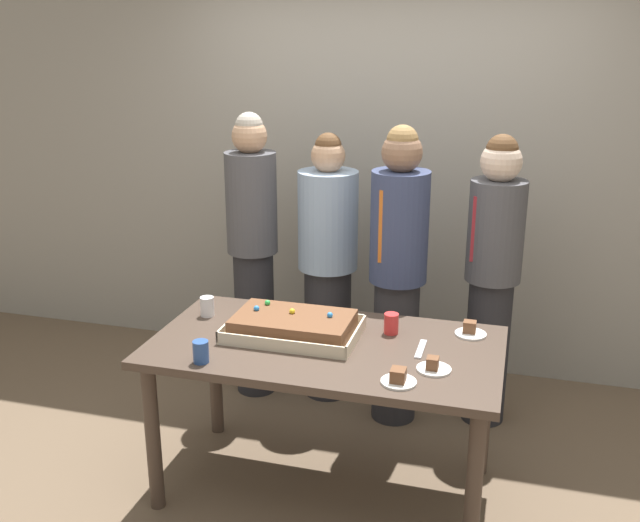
{
  "coord_description": "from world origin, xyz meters",
  "views": [
    {
      "loc": [
        0.82,
        -2.97,
        2.18
      ],
      "look_at": [
        -0.07,
        0.15,
        1.14
      ],
      "focal_mm": 40.54,
      "sensor_mm": 36.0,
      "label": 1
    }
  ],
  "objects_px": {
    "person_far_right_suit": "(328,266)",
    "cake_server_utensil": "(421,349)",
    "sheet_cake": "(293,326)",
    "drink_cup_middle": "(391,324)",
    "plated_slice_near_left": "(470,331)",
    "person_serving_front": "(492,275)",
    "party_table": "(325,363)",
    "plated_slice_far_left": "(433,367)",
    "drink_cup_far_end": "(207,306)",
    "plated_slice_near_right": "(398,378)",
    "person_green_shirt_behind": "(398,271)",
    "drink_cup_nearest": "(201,352)",
    "person_striped_tie_right": "(253,250)"
  },
  "relations": [
    {
      "from": "person_far_right_suit",
      "to": "cake_server_utensil",
      "type": "bearing_deg",
      "value": 31.75
    },
    {
      "from": "sheet_cake",
      "to": "drink_cup_middle",
      "type": "bearing_deg",
      "value": 18.75
    },
    {
      "from": "plated_slice_near_left",
      "to": "person_serving_front",
      "type": "distance_m",
      "value": 0.63
    },
    {
      "from": "party_table",
      "to": "cake_server_utensil",
      "type": "xyz_separation_m",
      "value": [
        0.44,
        0.05,
        0.1
      ]
    },
    {
      "from": "drink_cup_middle",
      "to": "person_serving_front",
      "type": "bearing_deg",
      "value": 58.72
    },
    {
      "from": "sheet_cake",
      "to": "person_serving_front",
      "type": "bearing_deg",
      "value": 44.52
    },
    {
      "from": "sheet_cake",
      "to": "plated_slice_far_left",
      "type": "xyz_separation_m",
      "value": [
        0.69,
        -0.19,
        -0.03
      ]
    },
    {
      "from": "plated_slice_near_left",
      "to": "drink_cup_far_end",
      "type": "distance_m",
      "value": 1.31
    },
    {
      "from": "plated_slice_near_right",
      "to": "plated_slice_far_left",
      "type": "relative_size",
      "value": 1.0
    },
    {
      "from": "party_table",
      "to": "person_far_right_suit",
      "type": "xyz_separation_m",
      "value": [
        -0.25,
        0.97,
        0.15
      ]
    },
    {
      "from": "drink_cup_middle",
      "to": "person_green_shirt_behind",
      "type": "xyz_separation_m",
      "value": [
        -0.07,
        0.59,
        0.07
      ]
    },
    {
      "from": "cake_server_utensil",
      "to": "person_far_right_suit",
      "type": "relative_size",
      "value": 0.12
    },
    {
      "from": "person_green_shirt_behind",
      "to": "plated_slice_near_right",
      "type": "bearing_deg",
      "value": 36.76
    },
    {
      "from": "person_green_shirt_behind",
      "to": "plated_slice_near_left",
      "type": "bearing_deg",
      "value": 67.73
    },
    {
      "from": "drink_cup_nearest",
      "to": "drink_cup_far_end",
      "type": "height_order",
      "value": "same"
    },
    {
      "from": "drink_cup_nearest",
      "to": "drink_cup_far_end",
      "type": "xyz_separation_m",
      "value": [
        -0.2,
        0.5,
        0.0
      ]
    },
    {
      "from": "drink_cup_nearest",
      "to": "drink_cup_middle",
      "type": "relative_size",
      "value": 1.0
    },
    {
      "from": "drink_cup_far_end",
      "to": "plated_slice_near_right",
      "type": "bearing_deg",
      "value": -23.54
    },
    {
      "from": "drink_cup_middle",
      "to": "person_green_shirt_behind",
      "type": "height_order",
      "value": "person_green_shirt_behind"
    },
    {
      "from": "party_table",
      "to": "person_far_right_suit",
      "type": "height_order",
      "value": "person_far_right_suit"
    },
    {
      "from": "cake_server_utensil",
      "to": "person_green_shirt_behind",
      "type": "bearing_deg",
      "value": 107.95
    },
    {
      "from": "plated_slice_near_right",
      "to": "person_serving_front",
      "type": "height_order",
      "value": "person_serving_front"
    },
    {
      "from": "plated_slice_near_left",
      "to": "cake_server_utensil",
      "type": "height_order",
      "value": "plated_slice_near_left"
    },
    {
      "from": "person_green_shirt_behind",
      "to": "person_far_right_suit",
      "type": "bearing_deg",
      "value": -85.57
    },
    {
      "from": "drink_cup_middle",
      "to": "person_serving_front",
      "type": "height_order",
      "value": "person_serving_front"
    },
    {
      "from": "drink_cup_middle",
      "to": "cake_server_utensil",
      "type": "relative_size",
      "value": 0.5
    },
    {
      "from": "plated_slice_far_left",
      "to": "person_far_right_suit",
      "type": "bearing_deg",
      "value": 124.69
    },
    {
      "from": "party_table",
      "to": "drink_cup_nearest",
      "type": "bearing_deg",
      "value": -144.09
    },
    {
      "from": "person_striped_tie_right",
      "to": "person_far_right_suit",
      "type": "distance_m",
      "value": 0.46
    },
    {
      "from": "plated_slice_far_left",
      "to": "drink_cup_far_end",
      "type": "relative_size",
      "value": 1.5
    },
    {
      "from": "plated_slice_near_left",
      "to": "drink_cup_far_end",
      "type": "relative_size",
      "value": 1.5
    },
    {
      "from": "plated_slice_near_right",
      "to": "plated_slice_far_left",
      "type": "distance_m",
      "value": 0.2
    },
    {
      "from": "sheet_cake",
      "to": "plated_slice_near_right",
      "type": "xyz_separation_m",
      "value": [
        0.57,
        -0.35,
        -0.03
      ]
    },
    {
      "from": "party_table",
      "to": "plated_slice_near_right",
      "type": "bearing_deg",
      "value": -37.2
    },
    {
      "from": "drink_cup_far_end",
      "to": "person_striped_tie_right",
      "type": "distance_m",
      "value": 0.73
    },
    {
      "from": "party_table",
      "to": "sheet_cake",
      "type": "relative_size",
      "value": 2.6
    },
    {
      "from": "plated_slice_far_left",
      "to": "person_green_shirt_behind",
      "type": "distance_m",
      "value": 0.99
    },
    {
      "from": "party_table",
      "to": "plated_slice_far_left",
      "type": "xyz_separation_m",
      "value": [
        0.52,
        -0.14,
        0.12
      ]
    },
    {
      "from": "plated_slice_near_left",
      "to": "cake_server_utensil",
      "type": "relative_size",
      "value": 0.75
    },
    {
      "from": "sheet_cake",
      "to": "drink_cup_nearest",
      "type": "height_order",
      "value": "sheet_cake"
    },
    {
      "from": "plated_slice_near_right",
      "to": "person_far_right_suit",
      "type": "xyz_separation_m",
      "value": [
        -0.65,
        1.27,
        0.03
      ]
    },
    {
      "from": "plated_slice_near_right",
      "to": "person_green_shirt_behind",
      "type": "relative_size",
      "value": 0.09
    },
    {
      "from": "drink_cup_middle",
      "to": "drink_cup_far_end",
      "type": "distance_m",
      "value": 0.94
    },
    {
      "from": "plated_slice_near_right",
      "to": "cake_server_utensil",
      "type": "distance_m",
      "value": 0.35
    },
    {
      "from": "cake_server_utensil",
      "to": "person_serving_front",
      "type": "bearing_deg",
      "value": 72.78
    },
    {
      "from": "sheet_cake",
      "to": "person_striped_tie_right",
      "type": "xyz_separation_m",
      "value": [
        -0.52,
        0.84,
        0.09
      ]
    },
    {
      "from": "drink_cup_middle",
      "to": "person_far_right_suit",
      "type": "distance_m",
      "value": 0.94
    },
    {
      "from": "party_table",
      "to": "plated_slice_near_right",
      "type": "xyz_separation_m",
      "value": [
        0.4,
        -0.3,
        0.12
      ]
    },
    {
      "from": "party_table",
      "to": "drink_cup_far_end",
      "type": "bearing_deg",
      "value": 166.25
    },
    {
      "from": "person_serving_front",
      "to": "person_striped_tie_right",
      "type": "bearing_deg",
      "value": -43.58
    }
  ]
}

